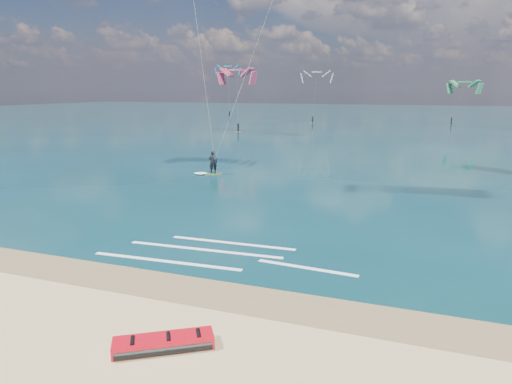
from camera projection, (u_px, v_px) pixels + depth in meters
ground at (349, 155)px, 50.57m from camera, size 320.00×320.00×0.00m
wet_sand_strip at (195, 290)px, 16.62m from camera, size 320.00×2.40×0.01m
sea at (389, 119)px, 109.28m from camera, size 320.00×200.00×0.04m
packed_kite_left at (164, 348)px, 12.86m from camera, size 3.13×2.55×0.40m
kitesurfer_main at (224, 48)px, 32.74m from camera, size 12.92×8.52×19.56m
shoreline_foam at (218, 254)px, 20.10m from camera, size 11.31×3.63×0.01m
distant_kites at (347, 98)px, 87.10m from camera, size 73.85×41.09×12.45m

